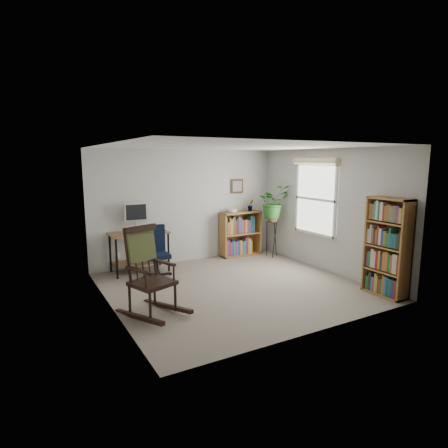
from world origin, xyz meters
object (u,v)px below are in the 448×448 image
rocking_chair (152,271)px  low_bookshelf (240,234)px  tall_bookshelf (387,247)px  office_chair (157,252)px  desk (139,252)px

rocking_chair → low_bookshelf: 3.66m
low_bookshelf → tall_bookshelf: bearing=-78.5°
office_chair → low_bookshelf: low_bookshelf is taller
desk → rocking_chair: (-0.46, -2.14, 0.25)m
desk → rocking_chair: bearing=-102.1°
desk → low_bookshelf: size_ratio=1.08×
tall_bookshelf → rocking_chair: bearing=162.9°
office_chair → low_bookshelf: bearing=21.5°
desk → tall_bookshelf: size_ratio=0.69×
office_chair → rocking_chair: size_ratio=0.76×
rocking_chair → tall_bookshelf: (3.56, -1.09, 0.15)m
desk → low_bookshelf: low_bookshelf is taller
rocking_chair → tall_bookshelf: bearing=-36.6°
rocking_chair → office_chair: bearing=49.1°
desk → low_bookshelf: (2.41, 0.12, 0.11)m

